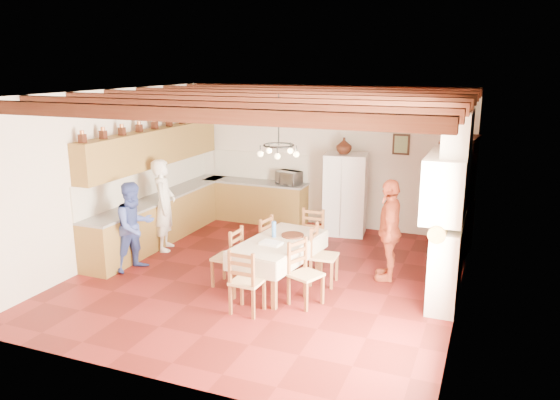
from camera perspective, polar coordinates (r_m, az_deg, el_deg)
The scene contains 31 objects.
floor at distance 9.14m, azimuth -1.29°, elevation -8.05°, with size 6.00×6.50×0.02m, color #531410.
ceiling at distance 8.47m, azimuth -1.41°, elevation 11.21°, with size 6.00×6.50×0.02m, color silver.
wall_back at distance 11.69m, azimuth 4.95°, elevation 4.54°, with size 6.00×0.02×3.00m, color beige.
wall_front at distance 5.94m, azimuth -13.83°, elevation -5.41°, with size 6.00×0.02×3.00m, color beige.
wall_left at distance 10.22m, azimuth -17.08°, elevation 2.56°, with size 0.02×6.50×3.00m, color beige.
wall_right at distance 8.03m, azimuth 18.83°, elevation -0.65°, with size 0.02×6.50×3.00m, color beige.
ceiling_beams at distance 8.48m, azimuth -1.40°, elevation 10.53°, with size 6.00×6.30×0.16m, color #3D170D, non-canonical shape.
lower_cabinets_left at distance 11.11m, azimuth -12.07°, elevation -1.90°, with size 0.60×4.30×0.86m, color brown.
lower_cabinets_back at distance 12.17m, azimuth -2.59°, elevation -0.19°, with size 2.30×0.60×0.86m, color brown.
countertop_left at distance 11.00m, azimuth -12.19°, elevation 0.35°, with size 0.62×4.30×0.04m, color gray.
countertop_back at distance 12.06m, azimuth -2.61°, elevation 1.88°, with size 2.34×0.62×0.04m, color gray.
backsplash_left at distance 11.09m, azimuth -13.50°, elevation 2.09°, with size 0.03×4.30×0.60m, color silver.
backsplash_back at distance 12.25m, azimuth -2.08°, elevation 3.61°, with size 2.30×0.03×0.60m, color silver.
upper_cabinets at distance 10.88m, azimuth -13.01°, elevation 5.38°, with size 0.35×4.20×0.70m, color brown.
fireplace at distance 8.26m, azimuth 16.86°, elevation -0.81°, with size 0.56×1.60×2.80m, color beige, non-canonical shape.
wall_picture at distance 11.27m, azimuth 12.54°, elevation 5.69°, with size 0.34×0.03×0.42m, color #312016.
refrigerator at distance 11.23m, azimuth 6.84°, elevation 0.61°, with size 0.83×0.68×1.67m, color white.
hutch at distance 10.24m, azimuth 17.94°, elevation 0.16°, with size 0.50×1.20×2.18m, color #34150C, non-canonical shape.
dining_table at distance 8.55m, azimuth -0.13°, elevation -4.74°, with size 1.10×1.84×0.76m.
chandelier at distance 8.17m, azimuth -0.14°, elevation 5.75°, with size 0.47×0.47×0.03m, color black.
chair_left_near at distance 8.68m, azimuth -5.54°, elevation -5.89°, with size 0.42×0.40×0.96m, color brown, non-canonical shape.
chair_left_far at distance 9.28m, azimuth -2.33°, elevation -4.48°, with size 0.42×0.40×0.96m, color brown, non-canonical shape.
chair_right_near at distance 7.98m, azimuth 2.72°, elevation -7.68°, with size 0.42×0.40×0.96m, color brown, non-canonical shape.
chair_right_far at distance 8.73m, azimuth 4.64°, elevation -5.75°, with size 0.42×0.40×0.96m, color brown, non-canonical shape.
chair_end_near at distance 7.75m, azimuth -3.46°, elevation -8.38°, with size 0.42×0.40×0.96m, color brown, non-canonical shape.
chair_end_far at distance 9.55m, azimuth 3.16°, elevation -3.95°, with size 0.42×0.40×0.96m, color brown, non-canonical shape.
person_man at distance 10.40m, azimuth -12.02°, elevation -0.52°, with size 0.63×0.41×1.73m, color white.
person_woman_blue at distance 9.52m, azimuth -14.95°, elevation -2.68°, with size 0.74×0.58×1.53m, color #4053A8.
person_woman_red at distance 8.96m, azimuth 11.35°, elevation -3.06°, with size 0.98×0.41×1.67m, color #C34F2E.
microwave at distance 11.73m, azimuth 0.91°, elevation 2.35°, with size 0.51×0.35×0.28m, color silver.
fridge_vase at distance 11.05m, azimuth 6.71°, elevation 5.66°, with size 0.31×0.31×0.33m, color #34150C.
Camera 1 is at (3.33, -7.78, 3.45)m, focal length 35.00 mm.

